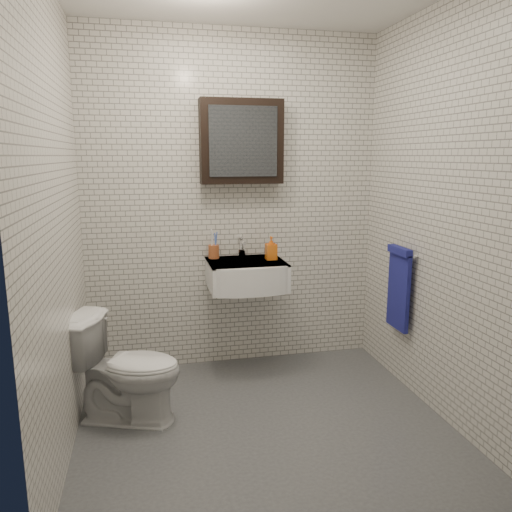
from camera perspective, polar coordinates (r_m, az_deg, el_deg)
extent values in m
cube|color=#484A4F|center=(3.20, 0.90, -18.52)|extent=(2.20, 2.00, 0.01)
cube|color=silver|center=(3.77, -2.59, 6.04)|extent=(2.20, 0.02, 2.50)
cube|color=silver|center=(1.85, 8.23, 0.34)|extent=(2.20, 0.02, 2.50)
cube|color=silver|center=(2.76, -21.89, 3.26)|extent=(0.02, 2.00, 2.50)
cube|color=silver|center=(3.23, 20.35, 4.45)|extent=(0.02, 2.00, 2.50)
cube|color=white|center=(3.64, -1.13, -2.12)|extent=(0.55, 0.45, 0.20)
cylinder|color=silver|center=(3.64, -1.20, -0.70)|extent=(0.31, 0.31, 0.02)
cylinder|color=silver|center=(3.64, -1.20, -0.58)|extent=(0.04, 0.04, 0.01)
cube|color=white|center=(3.62, -1.14, -0.66)|extent=(0.55, 0.45, 0.01)
cylinder|color=silver|center=(3.77, -1.64, 0.37)|extent=(0.06, 0.06, 0.06)
cylinder|color=silver|center=(3.76, -1.64, 1.27)|extent=(0.03, 0.03, 0.08)
cylinder|color=silver|center=(3.70, -1.47, 1.57)|extent=(0.02, 0.12, 0.02)
cube|color=silver|center=(3.78, -1.73, 2.17)|extent=(0.02, 0.09, 0.01)
cube|color=black|center=(3.70, -1.68, 12.92)|extent=(0.60, 0.14, 0.60)
cube|color=#3F444C|center=(3.62, -1.45, 12.96)|extent=(0.49, 0.01, 0.49)
cylinder|color=silver|center=(3.55, 16.45, 0.37)|extent=(0.02, 0.30, 0.02)
cylinder|color=silver|center=(3.67, 15.76, 0.76)|extent=(0.04, 0.02, 0.02)
cylinder|color=silver|center=(3.45, 17.76, -0.02)|extent=(0.04, 0.02, 0.02)
cube|color=#282094|center=(3.61, 16.00, -3.86)|extent=(0.03, 0.26, 0.54)
cube|color=#282094|center=(3.54, 16.11, 0.59)|extent=(0.05, 0.26, 0.05)
cylinder|color=#A14F28|center=(3.72, -4.85, 0.50)|extent=(0.10, 0.10, 0.10)
cylinder|color=white|center=(3.70, -5.08, 1.45)|extent=(0.02, 0.03, 0.19)
cylinder|color=#3F62CA|center=(3.71, -4.66, 1.32)|extent=(0.01, 0.02, 0.17)
cylinder|color=white|center=(3.72, -4.98, 1.60)|extent=(0.02, 0.04, 0.20)
cylinder|color=#3F62CA|center=(3.72, -4.61, 1.45)|extent=(0.02, 0.04, 0.18)
imported|color=orange|center=(3.66, 1.74, 0.91)|extent=(0.08, 0.08, 0.17)
imported|color=white|center=(3.20, -14.54, -12.31)|extent=(0.75, 0.57, 0.67)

